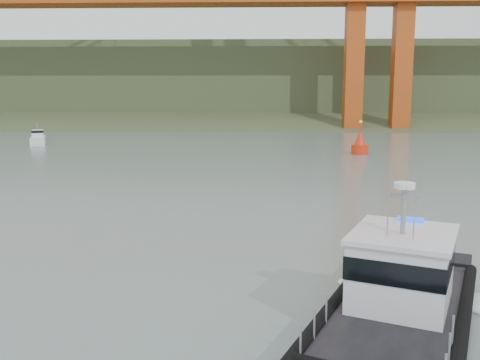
% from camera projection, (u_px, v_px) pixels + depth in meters
% --- Properties ---
extents(ground, '(400.00, 400.00, 0.00)m').
position_uv_depth(ground, '(202.00, 297.00, 18.34)').
color(ground, '#576761').
rests_on(ground, ground).
extents(headlands, '(500.00, 105.36, 27.12)m').
position_uv_depth(headlands, '(251.00, 89.00, 140.82)').
color(headlands, '#364A2A').
rests_on(headlands, ground).
extents(patrol_boat, '(7.00, 10.14, 4.64)m').
position_uv_depth(patrol_boat, '(399.00, 297.00, 15.26)').
color(patrol_boat, black).
rests_on(patrol_boat, ground).
extents(motorboat, '(3.47, 5.58, 2.91)m').
position_uv_depth(motorboat, '(38.00, 139.00, 69.02)').
color(motorboat, silver).
rests_on(motorboat, ground).
extents(nav_buoy, '(1.87, 1.87, 3.90)m').
position_uv_depth(nav_buoy, '(360.00, 145.00, 58.56)').
color(nav_buoy, red).
rests_on(nav_buoy, ground).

